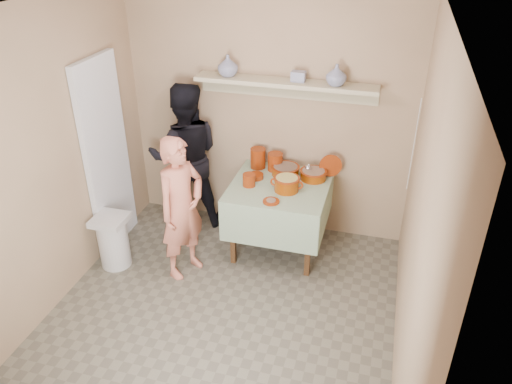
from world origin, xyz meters
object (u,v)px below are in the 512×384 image
(serving_table, at_px, (280,195))
(cazuela_rice, at_px, (287,183))
(trash_bin, at_px, (113,241))
(person_cook, at_px, (182,208))
(person_helper, at_px, (186,157))

(serving_table, height_order, cazuela_rice, cazuela_rice)
(cazuela_rice, bearing_deg, trash_bin, -158.58)
(person_cook, height_order, serving_table, person_cook)
(person_helper, height_order, cazuela_rice, person_helper)
(person_cook, bearing_deg, person_helper, 43.51)
(serving_table, height_order, trash_bin, serving_table)
(person_cook, distance_m, serving_table, 1.02)
(person_helper, bearing_deg, cazuela_rice, 141.60)
(trash_bin, bearing_deg, cazuela_rice, 21.42)
(person_cook, relative_size, trash_bin, 2.57)
(serving_table, distance_m, trash_bin, 1.73)
(person_cook, height_order, cazuela_rice, person_cook)
(person_cook, distance_m, person_helper, 0.92)
(person_cook, bearing_deg, serving_table, -28.21)
(person_cook, distance_m, cazuela_rice, 1.04)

